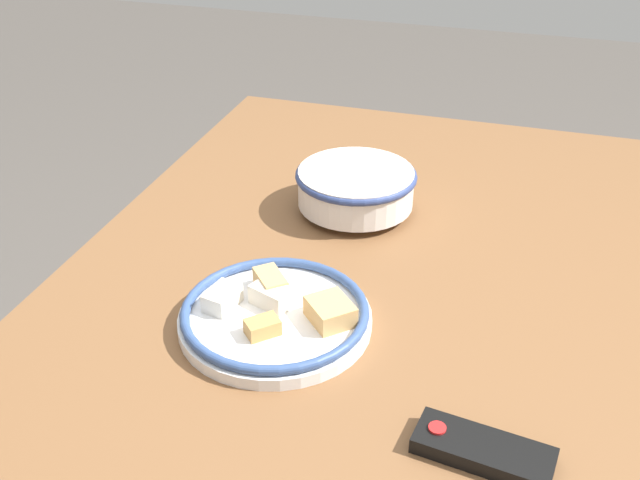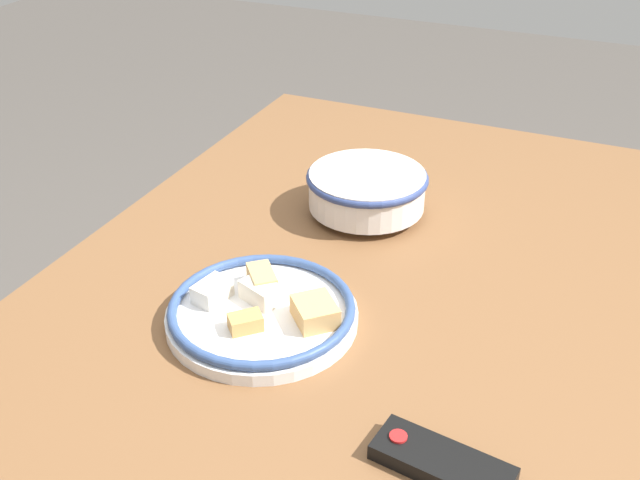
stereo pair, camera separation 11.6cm
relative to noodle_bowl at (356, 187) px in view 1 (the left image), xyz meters
name	(u,v)px [view 1 (the left image)]	position (x,y,z in m)	size (l,w,h in m)	color
dining_table	(391,323)	(0.21, 0.11, -0.12)	(1.37, 1.02, 0.70)	brown
noodle_bowl	(356,187)	(0.00, 0.00, 0.00)	(0.21, 0.21, 0.08)	silver
food_plate	(276,314)	(0.35, -0.02, -0.03)	(0.27, 0.27, 0.05)	white
tv_remote	(483,450)	(0.51, 0.28, -0.04)	(0.08, 0.16, 0.02)	black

